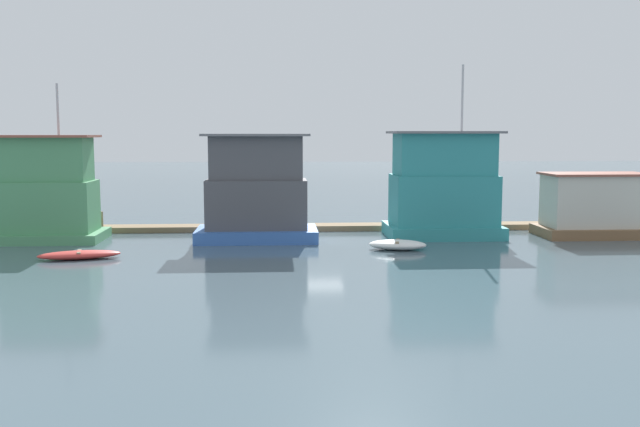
% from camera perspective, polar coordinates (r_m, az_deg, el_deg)
% --- Properties ---
extents(ground_plane, '(200.00, 200.00, 0.00)m').
position_cam_1_polar(ground_plane, '(36.87, -0.10, -1.99)').
color(ground_plane, '#475B66').
extents(dock_walkway, '(42.40, 1.50, 0.30)m').
position_cam_1_polar(dock_walkway, '(40.05, -0.38, -1.10)').
color(dock_walkway, '#846B4C').
rests_on(dock_walkway, ground_plane).
extents(houseboat_green, '(5.55, 3.51, 7.86)m').
position_cam_1_polar(houseboat_green, '(38.27, -21.06, 1.53)').
color(houseboat_green, '#4C9360').
rests_on(houseboat_green, ground_plane).
extents(houseboat_blue, '(6.08, 3.57, 5.38)m').
position_cam_1_polar(houseboat_blue, '(36.11, -5.10, 1.58)').
color(houseboat_blue, '#3866B7').
rests_on(houseboat_blue, ground_plane).
extents(houseboat_teal, '(5.88, 3.79, 8.91)m').
position_cam_1_polar(houseboat_teal, '(37.74, 9.83, 2.03)').
color(houseboat_teal, teal).
rests_on(houseboat_teal, ground_plane).
extents(houseboat_brown, '(5.85, 3.28, 3.34)m').
position_cam_1_polar(houseboat_brown, '(40.06, 21.16, 0.53)').
color(houseboat_brown, brown).
rests_on(houseboat_brown, ground_plane).
extents(dinghy_red, '(3.60, 1.79, 0.37)m').
position_cam_1_polar(dinghy_red, '(32.49, -18.70, -3.15)').
color(dinghy_red, red).
rests_on(dinghy_red, ground_plane).
extents(dinghy_white, '(2.89, 1.85, 0.47)m').
position_cam_1_polar(dinghy_white, '(33.43, 6.22, -2.50)').
color(dinghy_white, white).
rests_on(dinghy_white, ground_plane).
extents(mooring_post_far_right, '(0.21, 0.21, 1.22)m').
position_cam_1_polar(mooring_post_far_right, '(40.05, -17.10, -0.72)').
color(mooring_post_far_right, '#846B4C').
rests_on(mooring_post_far_right, ground_plane).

